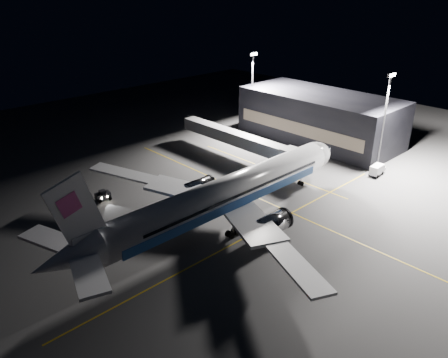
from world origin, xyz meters
name	(u,v)px	position (x,y,z in m)	size (l,w,h in m)	color
ground	(228,220)	(0.00, 0.00, 0.00)	(200.00, 200.00, 0.00)	#4C4C4F
guide_line_main	(266,202)	(10.00, 0.00, 0.01)	(0.25, 80.00, 0.01)	gold
guide_line_cross	(253,233)	(0.00, -6.00, 0.01)	(70.00, 0.25, 0.01)	gold
guide_line_side	(268,169)	(22.00, 10.00, 0.01)	(0.25, 40.00, 0.01)	gold
airliner	(223,195)	(-1.08, 0.00, 5.16)	(61.48, 54.22, 16.64)	silver
terminal	(319,117)	(45.98, 14.00, 6.00)	(18.12, 40.00, 12.00)	black
jet_bridge	(242,140)	(22.00, 18.06, 4.58)	(3.60, 34.40, 6.30)	#B2B2B7
floodlight_mast_north	(252,85)	(40.00, 31.99, 12.37)	(2.40, 0.68, 20.70)	#59595E
floodlight_mast_south	(385,113)	(40.00, -6.01, 12.37)	(2.40, 0.67, 20.70)	#59595E
service_truck	(378,169)	(36.45, -7.99, 1.22)	(4.57, 2.22, 2.28)	silver
baggage_tug	(103,195)	(-11.66, 21.70, 0.88)	(2.89, 2.44, 1.92)	black
safety_cone_a	(209,205)	(0.96, 5.88, 0.31)	(0.41, 0.41, 0.61)	#F73D0A
safety_cone_b	(209,202)	(1.72, 6.82, 0.31)	(0.41, 0.41, 0.62)	#F73D0A
safety_cone_c	(164,209)	(-5.93, 10.21, 0.32)	(0.43, 0.43, 0.65)	#F73D0A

